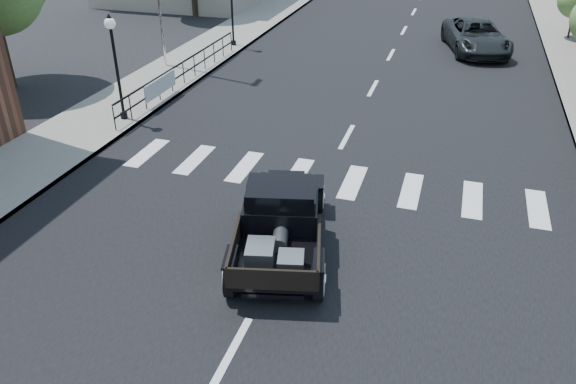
% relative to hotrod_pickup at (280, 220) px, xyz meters
% --- Properties ---
extents(ground, '(120.00, 120.00, 0.00)m').
position_rel_hotrod_pickup_xyz_m(ground, '(0.13, -0.38, -0.80)').
color(ground, black).
rests_on(ground, ground).
extents(road, '(14.00, 80.00, 0.02)m').
position_rel_hotrod_pickup_xyz_m(road, '(0.13, 14.62, -0.79)').
color(road, black).
rests_on(road, ground).
extents(road_markings, '(12.00, 60.00, 0.06)m').
position_rel_hotrod_pickup_xyz_m(road_markings, '(0.13, 9.62, -0.80)').
color(road_markings, silver).
rests_on(road_markings, ground).
extents(sidewalk_left, '(3.00, 80.00, 0.15)m').
position_rel_hotrod_pickup_xyz_m(sidewalk_left, '(-8.37, 14.62, -0.72)').
color(sidewalk_left, gray).
rests_on(sidewalk_left, ground).
extents(railing, '(0.08, 10.00, 1.00)m').
position_rel_hotrod_pickup_xyz_m(railing, '(-7.17, 9.62, -0.15)').
color(railing, black).
rests_on(railing, sidewalk_left).
extents(banner, '(0.04, 2.20, 0.60)m').
position_rel_hotrod_pickup_xyz_m(banner, '(-7.09, 7.62, -0.35)').
color(banner, silver).
rests_on(banner, sidewalk_left).
extents(lamp_post_b, '(0.36, 0.36, 3.51)m').
position_rel_hotrod_pickup_xyz_m(lamp_post_b, '(-7.47, 5.62, 1.11)').
color(lamp_post_b, black).
rests_on(lamp_post_b, sidewalk_left).
extents(lamp_post_c, '(0.36, 0.36, 3.51)m').
position_rel_hotrod_pickup_xyz_m(lamp_post_c, '(-7.47, 15.62, 1.11)').
color(lamp_post_c, black).
rests_on(lamp_post_c, sidewalk_left).
extents(small_tree_e, '(1.83, 1.83, 3.06)m').
position_rel_hotrod_pickup_xyz_m(small_tree_e, '(8.43, 22.00, 0.88)').
color(small_tree_e, '#567B38').
rests_on(small_tree_e, sidewalk_right).
extents(hotrod_pickup, '(3.16, 4.96, 1.59)m').
position_rel_hotrod_pickup_xyz_m(hotrod_pickup, '(0.00, 0.00, 0.00)').
color(hotrod_pickup, black).
rests_on(hotrod_pickup, ground).
extents(second_car, '(3.68, 5.72, 1.47)m').
position_rel_hotrod_pickup_xyz_m(second_car, '(3.88, 18.43, -0.06)').
color(second_car, black).
rests_on(second_car, ground).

